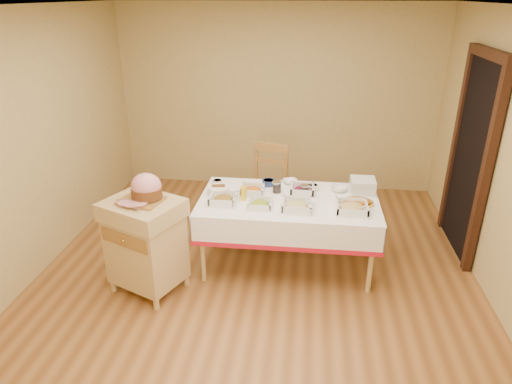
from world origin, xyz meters
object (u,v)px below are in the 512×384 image
butcher_cart (146,241)px  dining_chair (266,187)px  preserve_jar_right (304,191)px  dining_table (288,213)px  plate_stack (363,185)px  mustard_bottle (243,193)px  preserve_jar_left (277,187)px  ham_on_board (146,189)px  bread_basket (219,190)px  brass_platter (357,202)px

butcher_cart → dining_chair: (1.01, 1.44, -0.00)m
preserve_jar_right → dining_chair: bearing=123.6°
dining_table → plate_stack: bearing=20.8°
dining_chair → dining_table: bearing=-69.4°
dining_table → butcher_cart: size_ratio=1.93×
mustard_bottle → preserve_jar_left: bearing=37.3°
dining_table → plate_stack: (0.76, 0.29, 0.23)m
dining_table → plate_stack: 0.85m
preserve_jar_right → mustard_bottle: mustard_bottle is taller
plate_stack → dining_chair: bearing=153.4°
plate_stack → ham_on_board: bearing=-156.8°
ham_on_board → butcher_cart: bearing=-141.9°
ham_on_board → bread_basket: ham_on_board is taller
preserve_jar_right → brass_platter: size_ratio=0.34×
dining_chair → mustard_bottle: bearing=-99.0°
dining_chair → preserve_jar_left: bearing=-75.2°
dining_table → bread_basket: (-0.74, 0.04, 0.20)m
dining_table → dining_chair: dining_chair is taller
preserve_jar_left → plate_stack: 0.91m
dining_chair → mustard_bottle: size_ratio=5.83×
mustard_bottle → plate_stack: bearing=16.8°
ham_on_board → plate_stack: 2.23m
dining_chair → ham_on_board: ham_on_board is taller
preserve_jar_left → brass_platter: (0.81, -0.20, -0.04)m
ham_on_board → dining_chair: bearing=55.6°
bread_basket → plate_stack: bearing=9.3°
butcher_cart → brass_platter: size_ratio=2.87×
preserve_jar_right → bread_basket: (-0.89, -0.08, -0.01)m
preserve_jar_left → mustard_bottle: 0.40m
butcher_cart → preserve_jar_right: (1.47, 0.74, 0.27)m
dining_table → ham_on_board: size_ratio=4.60×
dining_chair → ham_on_board: (-0.97, -1.41, 0.52)m
dining_table → ham_on_board: bearing=-155.4°
preserve_jar_right → ham_on_board: bearing=-153.6°
butcher_cart → plate_stack: size_ratio=3.71×
dining_chair → brass_platter: (0.99, -0.86, 0.25)m
dining_chair → plate_stack: bearing=-26.6°
preserve_jar_left → plate_stack: size_ratio=0.48×
bread_basket → preserve_jar_left: bearing=11.3°
butcher_cart → mustard_bottle: 1.06m
dining_table → dining_chair: bearing=110.6°
mustard_bottle → dining_chair: bearing=81.0°
dining_table → plate_stack: size_ratio=7.16×
butcher_cart → bread_basket: 0.92m
bread_basket → plate_stack: (1.50, 0.25, 0.03)m
preserve_jar_left → brass_platter: 0.84m
preserve_jar_left → bread_basket: (-0.60, -0.12, -0.01)m
mustard_bottle → brass_platter: 1.14m
preserve_jar_right → brass_platter: 0.55m
ham_on_board → mustard_bottle: 0.99m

